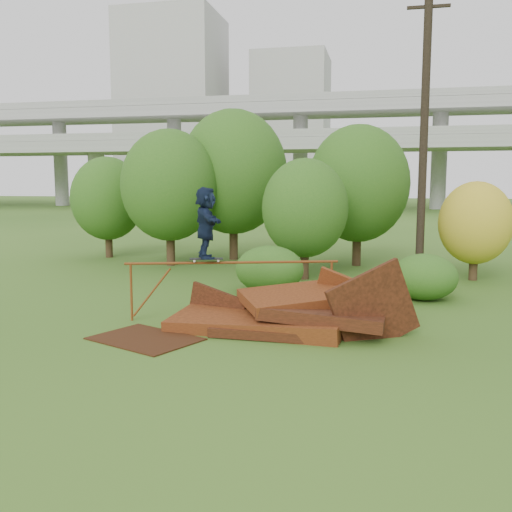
% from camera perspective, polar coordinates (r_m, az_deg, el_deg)
% --- Properties ---
extents(ground, '(240.00, 240.00, 0.00)m').
position_cam_1_polar(ground, '(12.22, 1.63, -8.75)').
color(ground, '#2D5116').
rests_on(ground, ground).
extents(scrap_pile, '(5.73, 2.92, 2.22)m').
position_cam_1_polar(scrap_pile, '(13.39, 2.87, -5.83)').
color(scrap_pile, '#3D1B0A').
rests_on(scrap_pile, ground).
extents(grind_rail, '(5.07, 1.63, 1.45)m').
position_cam_1_polar(grind_rail, '(14.16, -2.35, -1.57)').
color(grind_rail, brown).
rests_on(grind_rail, ground).
extents(skateboard, '(0.84, 0.45, 0.08)m').
position_cam_1_polar(skateboard, '(14.11, -4.99, -0.28)').
color(skateboard, black).
rests_on(skateboard, grind_rail).
extents(skater, '(1.16, 1.69, 1.75)m').
position_cam_1_polar(skater, '(14.02, -5.03, 3.33)').
color(skater, '#111B32').
rests_on(skater, skateboard).
extents(flat_plate, '(2.67, 2.35, 0.03)m').
position_cam_1_polar(flat_plate, '(12.75, -11.01, -8.13)').
color(flat_plate, '#32190A').
rests_on(flat_plate, ground).
extents(tree_0, '(3.93, 3.93, 5.55)m').
position_cam_1_polar(tree_0, '(23.54, -8.65, 6.99)').
color(tree_0, black).
rests_on(tree_0, ground).
extents(tree_1, '(4.72, 4.72, 6.56)m').
position_cam_1_polar(tree_1, '(25.15, -2.29, 8.37)').
color(tree_1, black).
rests_on(tree_1, ground).
extents(tree_2, '(3.01, 3.01, 4.24)m').
position_cam_1_polar(tree_2, '(20.00, 4.92, 4.78)').
color(tree_2, black).
rests_on(tree_2, ground).
extents(tree_3, '(4.13, 4.13, 5.73)m').
position_cam_1_polar(tree_3, '(23.61, 10.17, 7.12)').
color(tree_3, black).
rests_on(tree_3, ground).
extents(tree_4, '(2.50, 2.50, 3.45)m').
position_cam_1_polar(tree_4, '(21.15, 21.09, 3.10)').
color(tree_4, black).
rests_on(tree_4, ground).
extents(tree_6, '(3.26, 3.26, 4.56)m').
position_cam_1_polar(tree_6, '(26.70, -14.63, 5.58)').
color(tree_6, black).
rests_on(tree_6, ground).
extents(shrub_left, '(2.12, 1.96, 1.47)m').
position_cam_1_polar(shrub_left, '(17.61, 1.37, -1.33)').
color(shrub_left, '#154412').
rests_on(shrub_left, ground).
extents(shrub_right, '(1.91, 1.75, 1.35)m').
position_cam_1_polar(shrub_right, '(17.21, 16.48, -2.03)').
color(shrub_right, '#154412').
rests_on(shrub_right, ground).
extents(utility_pole, '(1.40, 0.28, 9.98)m').
position_cam_1_polar(utility_pole, '(20.67, 16.45, 11.70)').
color(utility_pole, black).
rests_on(utility_pole, ground).
extents(freeway_overpass, '(160.00, 15.00, 13.70)m').
position_cam_1_polar(freeway_overpass, '(74.80, 11.13, 12.51)').
color(freeway_overpass, gray).
rests_on(freeway_overpass, ground).
extents(building_left, '(18.00, 16.00, 35.00)m').
position_cam_1_polar(building_left, '(114.74, -8.26, 14.32)').
color(building_left, '#9E9E99').
rests_on(building_left, ground).
extents(building_right, '(14.00, 14.00, 28.00)m').
position_cam_1_polar(building_right, '(115.47, 3.58, 12.59)').
color(building_right, '#9E9E99').
rests_on(building_right, ground).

